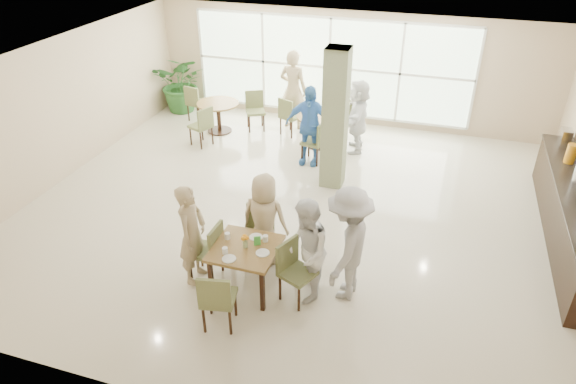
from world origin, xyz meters
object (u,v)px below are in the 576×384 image
(teen_left, at_px, (192,234))
(teen_standing, at_px, (348,244))
(buffet_counter, at_px, (573,211))
(adult_standing, at_px, (293,90))
(round_table_left, at_px, (218,110))
(round_table_right, at_px, (320,123))
(potted_plant, at_px, (182,83))
(main_table, at_px, (246,252))
(teen_right, at_px, (306,251))
(adult_a, at_px, (309,126))
(teen_far, at_px, (264,219))
(adult_b, at_px, (358,116))

(teen_left, height_order, teen_standing, teen_standing)
(buffet_counter, distance_m, teen_left, 6.32)
(buffet_counter, height_order, adult_standing, adult_standing)
(round_table_left, xyz_separation_m, round_table_right, (2.60, -0.05, 0.02))
(buffet_counter, height_order, potted_plant, buffet_counter)
(main_table, distance_m, round_table_right, 5.21)
(round_table_right, xyz_separation_m, teen_right, (1.09, -5.11, 0.24))
(round_table_left, height_order, adult_a, adult_a)
(teen_far, distance_m, adult_a, 3.54)
(teen_standing, distance_m, adult_standing, 6.32)
(teen_left, height_order, adult_a, adult_a)
(teen_far, xyz_separation_m, teen_standing, (1.41, -0.42, 0.12))
(teen_far, relative_size, adult_b, 0.93)
(teen_far, height_order, adult_standing, adult_standing)
(main_table, relative_size, buffet_counter, 0.20)
(teen_left, distance_m, adult_a, 4.34)
(adult_standing, bearing_deg, buffet_counter, 159.86)
(main_table, xyz_separation_m, potted_plant, (-4.28, 6.25, 0.12))
(potted_plant, distance_m, teen_far, 7.00)
(potted_plant, relative_size, teen_right, 0.96)
(round_table_right, relative_size, buffet_counter, 0.24)
(main_table, bearing_deg, potted_plant, 124.39)
(teen_right, bearing_deg, teen_left, -105.74)
(potted_plant, height_order, adult_b, adult_b)
(buffet_counter, bearing_deg, adult_a, 164.00)
(teen_right, height_order, adult_b, adult_b)
(round_table_right, bearing_deg, teen_far, -86.99)
(potted_plant, relative_size, teen_left, 0.96)
(main_table, bearing_deg, teen_left, -178.36)
(teen_far, distance_m, teen_right, 1.07)
(teen_left, bearing_deg, teen_far, -50.33)
(teen_left, bearing_deg, adult_a, -9.58)
(round_table_left, xyz_separation_m, teen_far, (2.83, -4.53, 0.22))
(potted_plant, bearing_deg, adult_standing, -3.07)
(potted_plant, height_order, teen_standing, teen_standing)
(main_table, bearing_deg, adult_b, 82.90)
(buffet_counter, xyz_separation_m, potted_plant, (-9.07, 3.42, 0.22))
(teen_far, bearing_deg, adult_standing, -76.77)
(round_table_right, relative_size, teen_standing, 0.62)
(round_table_left, relative_size, teen_left, 0.63)
(teen_standing, xyz_separation_m, adult_standing, (-2.57, 5.77, 0.09))
(main_table, height_order, round_table_left, same)
(teen_right, relative_size, adult_standing, 0.82)
(potted_plant, xyz_separation_m, adult_standing, (3.15, -0.17, 0.21))
(buffet_counter, distance_m, potted_plant, 9.70)
(round_table_left, bearing_deg, round_table_right, -1.18)
(adult_a, height_order, adult_standing, adult_standing)
(round_table_left, height_order, teen_far, teen_far)
(teen_left, height_order, teen_right, teen_left)
(round_table_left, xyz_separation_m, adult_standing, (1.67, 0.82, 0.42))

